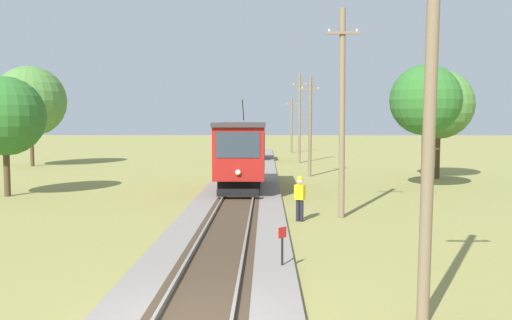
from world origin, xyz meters
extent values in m
cube|color=gray|center=(-0.72, 0.00, 0.25)|extent=(0.07, 120.00, 0.14)
cube|color=gray|center=(0.72, 0.00, 0.25)|extent=(0.07, 120.00, 0.14)
cube|color=maroon|center=(0.00, 19.48, 2.30)|extent=(2.50, 8.00, 2.60)
cube|color=#383333|center=(0.00, 19.48, 3.71)|extent=(2.60, 8.32, 0.22)
cube|color=black|center=(0.00, 19.48, 0.72)|extent=(2.10, 7.04, 0.44)
cube|color=#2D3842|center=(0.00, 15.46, 2.77)|extent=(2.10, 0.03, 1.25)
cube|color=#2D3842|center=(1.26, 19.48, 2.66)|extent=(0.02, 6.72, 1.04)
sphere|color=#F4EAB2|center=(0.00, 15.42, 1.45)|extent=(0.28, 0.28, 0.28)
cylinder|color=black|center=(0.00, 21.08, 4.52)|extent=(0.05, 1.67, 1.19)
cube|color=black|center=(0.00, 15.28, 0.50)|extent=(2.00, 0.36, 0.32)
cylinder|color=black|center=(0.00, 17.24, 0.72)|extent=(1.54, 0.80, 0.80)
cylinder|color=black|center=(0.00, 21.72, 0.72)|extent=(1.54, 0.80, 0.80)
cube|color=brown|center=(0.00, 41.89, 1.78)|extent=(2.40, 5.20, 1.70)
cube|color=black|center=(0.00, 41.89, 0.70)|extent=(2.02, 4.78, 0.38)
cylinder|color=black|center=(0.00, 40.33, 0.70)|extent=(1.54, 0.76, 0.76)
cylinder|color=black|center=(0.00, 43.45, 0.70)|extent=(1.54, 0.76, 0.76)
cylinder|color=#7A664C|center=(4.41, 0.43, 3.94)|extent=(0.24, 0.49, 7.89)
cylinder|color=#7A664C|center=(4.41, 11.81, 4.22)|extent=(0.24, 0.61, 8.43)
cube|color=#7A664C|center=(4.41, 11.81, 7.42)|extent=(1.40, 0.10, 0.10)
cylinder|color=silver|center=(3.86, 11.81, 7.52)|extent=(0.08, 0.08, 0.10)
cylinder|color=silver|center=(4.96, 11.81, 7.52)|extent=(0.08, 0.08, 0.10)
cylinder|color=#7A664C|center=(4.41, 27.26, 3.46)|extent=(0.24, 0.32, 6.93)
cube|color=#7A664C|center=(4.41, 27.26, 6.09)|extent=(1.40, 0.10, 0.10)
cylinder|color=silver|center=(3.86, 27.26, 6.19)|extent=(0.08, 0.08, 0.10)
cylinder|color=silver|center=(4.96, 27.26, 6.19)|extent=(0.08, 0.08, 0.10)
cylinder|color=#7A664C|center=(4.41, 39.15, 4.09)|extent=(0.24, 0.32, 8.17)
cube|color=#7A664C|center=(4.41, 39.15, 7.19)|extent=(1.40, 0.10, 0.10)
cylinder|color=silver|center=(3.86, 39.15, 7.29)|extent=(0.08, 0.08, 0.10)
cylinder|color=silver|center=(4.96, 39.15, 7.29)|extent=(0.08, 0.08, 0.10)
cylinder|color=#7A664C|center=(4.41, 54.11, 3.33)|extent=(0.24, 0.37, 6.65)
cube|color=#7A664C|center=(4.41, 54.11, 5.85)|extent=(1.40, 0.10, 0.10)
cylinder|color=silver|center=(3.86, 54.11, 5.95)|extent=(0.08, 0.08, 0.10)
cylinder|color=silver|center=(4.96, 54.11, 5.95)|extent=(0.08, 0.08, 0.10)
cylinder|color=black|center=(1.77, 3.92, 0.45)|extent=(0.06, 0.06, 0.90)
cube|color=red|center=(1.77, 3.92, 1.04)|extent=(0.21, 0.21, 0.28)
cylinder|color=black|center=(2.59, 10.82, 0.43)|extent=(0.15, 0.15, 0.86)
cylinder|color=black|center=(2.73, 10.74, 0.43)|extent=(0.15, 0.15, 0.86)
cube|color=yellow|center=(2.66, 10.78, 1.15)|extent=(0.45, 0.39, 0.58)
sphere|color=beige|center=(2.66, 10.78, 1.58)|extent=(0.22, 0.22, 0.22)
sphere|color=yellow|center=(2.66, 10.78, 1.68)|extent=(0.21, 0.21, 0.21)
cylinder|color=#4C3823|center=(12.93, 26.08, 1.63)|extent=(0.32, 0.32, 3.27)
sphere|color=#4C7F38|center=(12.93, 26.08, 5.00)|extent=(4.63, 4.63, 4.63)
cylinder|color=#4C3823|center=(10.21, 20.03, 1.79)|extent=(0.32, 0.32, 3.59)
sphere|color=#2D6B28|center=(10.21, 20.03, 5.07)|extent=(3.94, 3.94, 3.94)
cylinder|color=#4C3823|center=(-12.09, 17.27, 1.31)|extent=(0.32, 0.32, 2.63)
sphere|color=#2D6B28|center=(-12.09, 17.27, 4.16)|extent=(4.08, 4.08, 4.08)
cylinder|color=#4C3823|center=(-18.77, 35.04, 1.67)|extent=(0.32, 0.32, 3.33)
sphere|color=#4C7F38|center=(-18.77, 35.04, 5.57)|extent=(5.96, 5.96, 5.96)
camera|label=1|loc=(1.35, -9.46, 3.93)|focal=36.79mm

